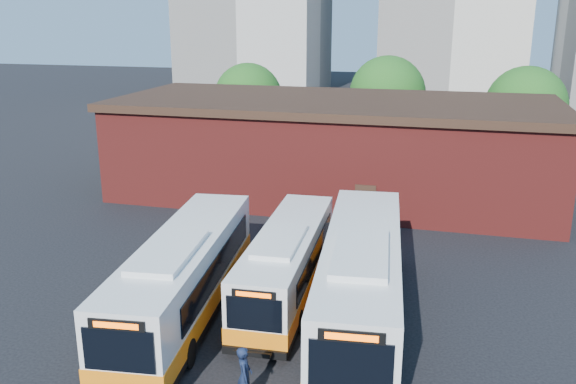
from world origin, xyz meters
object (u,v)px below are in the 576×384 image
(bus_mideast, at_px, (287,265))
(bus_east, at_px, (361,284))
(bus_midwest, at_px, (184,280))
(transit_worker, at_px, (245,376))

(bus_mideast, bearing_deg, bus_east, -30.24)
(bus_midwest, height_order, bus_mideast, bus_midwest)
(bus_mideast, height_order, transit_worker, bus_mideast)
(bus_midwest, relative_size, bus_east, 0.94)
(bus_east, relative_size, transit_worker, 7.05)
(bus_mideast, bearing_deg, bus_midwest, -142.31)
(bus_mideast, height_order, bus_east, bus_east)
(bus_midwest, height_order, bus_east, bus_east)
(bus_midwest, xyz_separation_m, bus_east, (6.87, 1.18, 0.11))
(bus_east, bearing_deg, bus_midwest, -175.82)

